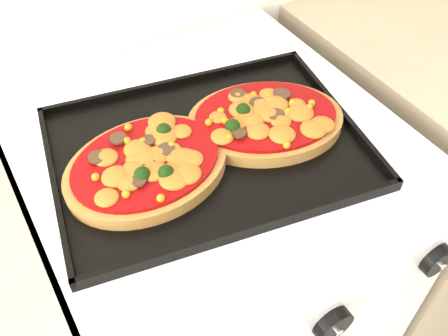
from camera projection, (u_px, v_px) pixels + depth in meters
stove at (214, 284)px, 1.13m from camera, size 0.60×0.60×0.91m
control_panel at (330, 308)px, 0.65m from camera, size 0.60×0.02×0.09m
knob_center at (333, 325)px, 0.64m from camera, size 0.05×0.02×0.05m
knob_right at (437, 260)px, 0.70m from camera, size 0.05×0.02×0.05m
baking_tray at (207, 147)px, 0.76m from camera, size 0.52×0.42×0.02m
pizza_left at (147, 164)px, 0.71m from camera, size 0.26×0.20×0.04m
pizza_right at (266, 119)px, 0.78m from camera, size 0.30×0.26×0.04m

